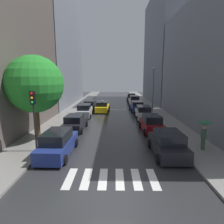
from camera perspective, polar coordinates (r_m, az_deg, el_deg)
ground_plane at (r=32.48m, az=0.48°, el=0.93°), size 28.00×72.00×0.04m
sidewalk_left at (r=33.14m, az=-10.84°, el=1.10°), size 3.00×72.00×0.15m
sidewalk_right at (r=33.07m, az=11.81°, el=1.04°), size 3.00×72.00×0.15m
crosswalk_stripes at (r=10.87m, az=-0.19°, el=-19.34°), size 4.95×2.20×0.01m
building_left_mid at (r=40.20m, az=-16.30°, el=19.30°), size 6.00×21.33×23.59m
building_right_near at (r=23.25m, az=29.31°, el=12.43°), size 6.00×21.98×13.42m
building_right_mid at (r=44.22m, az=15.71°, el=17.64°), size 6.00×20.49×22.30m
parked_car_left_nearest at (r=13.96m, az=-15.92°, el=-9.11°), size 2.10×4.76×1.76m
parked_car_left_second at (r=19.86m, az=-11.03°, el=-3.23°), size 2.14×4.39×1.60m
parked_car_left_third at (r=26.37m, az=-8.24°, el=0.39°), size 2.07×4.65×1.74m
parked_car_left_fourth at (r=31.71m, az=-6.64°, el=1.98°), size 2.18×4.13×1.54m
parked_car_right_nearest at (r=13.92m, az=16.37°, el=-9.23°), size 2.16×4.35×1.74m
parked_car_right_second at (r=19.32m, az=11.74°, el=-3.51°), size 2.13×4.10×1.71m
parked_car_right_third at (r=25.11m, az=9.40°, el=-0.19°), size 2.09×4.45×1.71m
parked_car_right_fourth at (r=30.74m, az=7.45°, el=1.72°), size 2.21×4.49×1.56m
parked_car_right_fifth at (r=37.03m, az=6.69°, el=3.40°), size 2.06×4.68×1.82m
parked_car_right_sixth at (r=43.41m, az=5.83°, el=4.39°), size 2.18×4.37×1.69m
taxi_midroad at (r=29.78m, az=-2.89°, el=1.56°), size 2.19×4.74×1.81m
pedestrian_near_tree at (r=15.30m, az=25.94°, el=-4.84°), size 1.00×1.00×2.06m
street_tree_left at (r=16.79m, az=-22.17°, el=7.72°), size 4.64×4.64×7.00m
traffic_light_left_corner at (r=14.20m, az=-22.52°, el=1.10°), size 0.30×0.42×4.30m
lamp_post_right at (r=27.33m, az=12.24°, el=7.20°), size 0.60×0.28×6.51m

